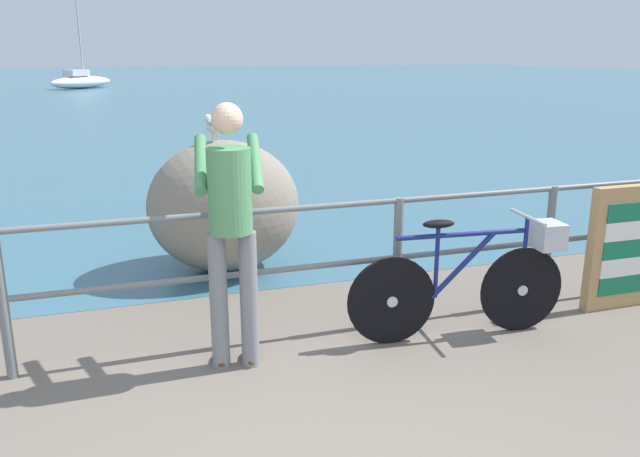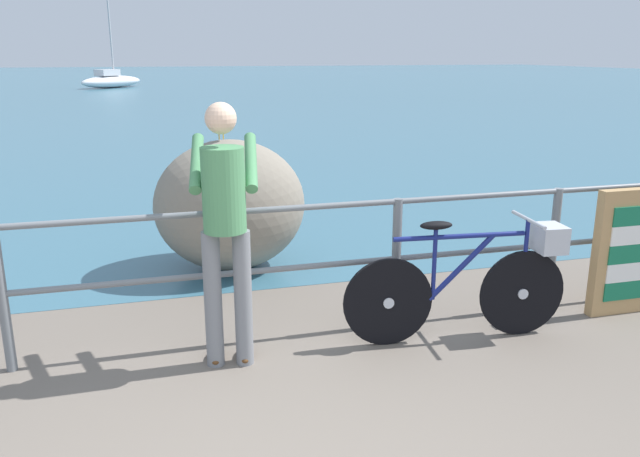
# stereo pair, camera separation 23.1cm
# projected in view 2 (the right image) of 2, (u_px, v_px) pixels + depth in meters

# --- Properties ---
(ground_plane) EXTENTS (120.00, 120.00, 0.10)m
(ground_plane) POSITION_uv_depth(u_px,v_px,m) (155.00, 118.00, 21.24)
(ground_plane) COLOR #6B6056
(sea_surface) EXTENTS (120.00, 90.00, 0.01)m
(sea_surface) POSITION_uv_depth(u_px,v_px,m) (145.00, 80.00, 47.41)
(sea_surface) COLOR #38667A
(sea_surface) RESTS_ON ground_plane
(promenade_railing) EXTENTS (8.37, 0.07, 1.02)m
(promenade_railing) POSITION_uv_depth(u_px,v_px,m) (214.00, 263.00, 4.50)
(promenade_railing) COLOR slate
(promenade_railing) RESTS_ON ground_plane
(bicycle) EXTENTS (1.70, 0.48, 0.92)m
(bicycle) POSITION_uv_depth(u_px,v_px,m) (476.00, 279.00, 4.69)
(bicycle) COLOR black
(bicycle) RESTS_ON ground_plane
(person_at_railing) EXTENTS (0.51, 0.66, 1.78)m
(person_at_railing) POSITION_uv_depth(u_px,v_px,m) (225.00, 224.00, 4.16)
(person_at_railing) COLOR slate
(person_at_railing) RESTS_ON ground_plane
(folded_deckchair_stack) EXTENTS (0.84, 0.10, 1.04)m
(folded_deckchair_stack) POSITION_uv_depth(u_px,v_px,m) (639.00, 251.00, 5.17)
(folded_deckchair_stack) COLOR tan
(folded_deckchair_stack) RESTS_ON ground_plane
(breakwater_boulder_main) EXTENTS (1.46, 1.26, 1.27)m
(breakwater_boulder_main) POSITION_uv_depth(u_px,v_px,m) (230.00, 205.00, 6.20)
(breakwater_boulder_main) COLOR gray
(breakwater_boulder_main) RESTS_ON ground
(seagull) EXTENTS (0.20, 0.34, 0.23)m
(seagull) POSITION_uv_depth(u_px,v_px,m) (221.00, 125.00, 6.02)
(seagull) COLOR gold
(seagull) RESTS_ON breakwater_boulder_main
(sailboat) EXTENTS (4.00, 4.06, 4.90)m
(sailboat) POSITION_uv_depth(u_px,v_px,m) (111.00, 80.00, 37.51)
(sailboat) COLOR white
(sailboat) RESTS_ON sea_surface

